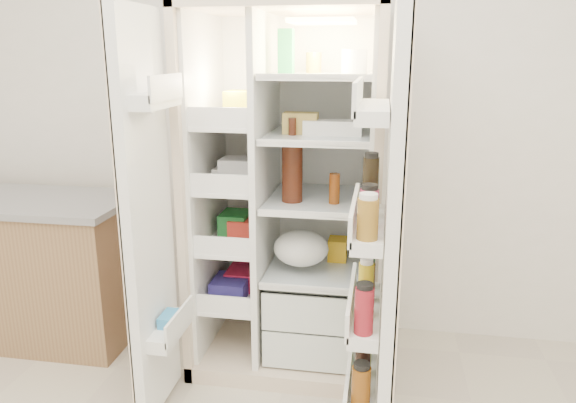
# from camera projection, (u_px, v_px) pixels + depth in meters

# --- Properties ---
(wall_back) EXTENTS (4.00, 0.02, 2.70)m
(wall_back) POSITION_uv_depth(u_px,v_px,m) (306.00, 96.00, 2.97)
(wall_back) COLOR white
(wall_back) RESTS_ON floor
(refrigerator) EXTENTS (0.92, 0.70, 1.80)m
(refrigerator) POSITION_uv_depth(u_px,v_px,m) (293.00, 221.00, 2.81)
(refrigerator) COLOR beige
(refrigerator) RESTS_ON floor
(freezer_door) EXTENTS (0.15, 0.40, 1.72)m
(freezer_door) POSITION_uv_depth(u_px,v_px,m) (148.00, 223.00, 2.28)
(freezer_door) COLOR white
(freezer_door) RESTS_ON floor
(fridge_door) EXTENTS (0.17, 0.58, 1.72)m
(fridge_door) POSITION_uv_depth(u_px,v_px,m) (386.00, 250.00, 2.04)
(fridge_door) COLOR white
(fridge_door) RESTS_ON floor
(kitchen_counter) EXTENTS (1.12, 0.60, 0.81)m
(kitchen_counter) POSITION_uv_depth(u_px,v_px,m) (36.00, 267.00, 3.07)
(kitchen_counter) COLOR olive
(kitchen_counter) RESTS_ON floor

